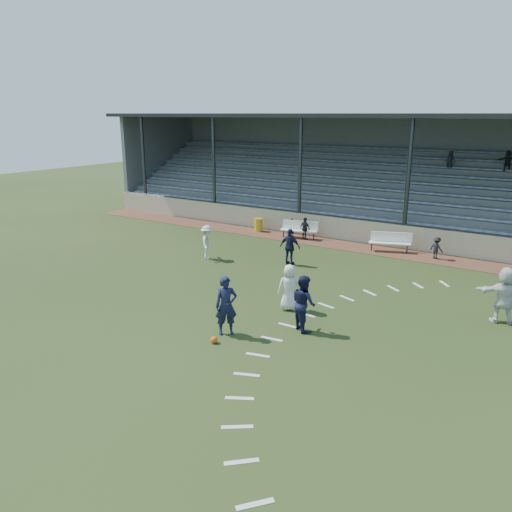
{
  "coord_description": "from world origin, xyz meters",
  "views": [
    {
      "loc": [
        10.04,
        -13.05,
        6.6
      ],
      "look_at": [
        0.0,
        2.5,
        1.3
      ],
      "focal_mm": 35.0,
      "sensor_mm": 36.0,
      "label": 1
    }
  ],
  "objects_px": {
    "player_white_lead": "(289,287)",
    "bench_right": "(391,240)",
    "bench_left": "(300,228)",
    "trash_bin": "(258,225)",
    "football": "(214,340)",
    "player_navy_lead": "(226,306)"
  },
  "relations": [
    {
      "from": "player_white_lead",
      "to": "football",
      "type": "bearing_deg",
      "value": 49.29
    },
    {
      "from": "bench_left",
      "to": "bench_right",
      "type": "distance_m",
      "value": 5.06
    },
    {
      "from": "bench_left",
      "to": "player_white_lead",
      "type": "bearing_deg",
      "value": -77.55
    },
    {
      "from": "bench_right",
      "to": "football",
      "type": "relative_size",
      "value": 9.44
    },
    {
      "from": "bench_left",
      "to": "player_white_lead",
      "type": "relative_size",
      "value": 1.26
    },
    {
      "from": "player_white_lead",
      "to": "bench_right",
      "type": "bearing_deg",
      "value": -124.68
    },
    {
      "from": "trash_bin",
      "to": "football",
      "type": "xyz_separation_m",
      "value": [
        6.78,
        -13.08,
        -0.29
      ]
    },
    {
      "from": "player_white_lead",
      "to": "player_navy_lead",
      "type": "distance_m",
      "value": 2.89
    },
    {
      "from": "football",
      "to": "player_navy_lead",
      "type": "xyz_separation_m",
      "value": [
        -0.08,
        0.74,
        0.82
      ]
    },
    {
      "from": "trash_bin",
      "to": "player_white_lead",
      "type": "distance_m",
      "value": 12.04
    },
    {
      "from": "trash_bin",
      "to": "bench_right",
      "type": "bearing_deg",
      "value": -1.17
    },
    {
      "from": "bench_right",
      "to": "player_white_lead",
      "type": "distance_m",
      "value": 9.38
    },
    {
      "from": "football",
      "to": "player_white_lead",
      "type": "relative_size",
      "value": 0.13
    },
    {
      "from": "player_white_lead",
      "to": "player_navy_lead",
      "type": "relative_size",
      "value": 0.87
    },
    {
      "from": "trash_bin",
      "to": "player_navy_lead",
      "type": "distance_m",
      "value": 14.06
    },
    {
      "from": "bench_left",
      "to": "bench_right",
      "type": "height_order",
      "value": "same"
    },
    {
      "from": "bench_right",
      "to": "player_navy_lead",
      "type": "height_order",
      "value": "player_navy_lead"
    },
    {
      "from": "bench_left",
      "to": "bench_right",
      "type": "bearing_deg",
      "value": -13.27
    },
    {
      "from": "bench_left",
      "to": "trash_bin",
      "type": "distance_m",
      "value": 2.8
    },
    {
      "from": "bench_left",
      "to": "player_navy_lead",
      "type": "xyz_separation_m",
      "value": [
        3.92,
        -12.15,
        0.35
      ]
    },
    {
      "from": "trash_bin",
      "to": "player_white_lead",
      "type": "bearing_deg",
      "value": -52.35
    },
    {
      "from": "player_navy_lead",
      "to": "football",
      "type": "bearing_deg",
      "value": -128.7
    }
  ]
}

